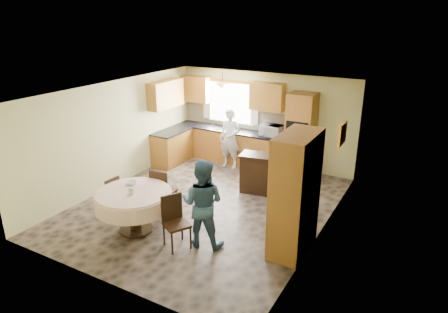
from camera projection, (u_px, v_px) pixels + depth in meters
floor at (206, 205)px, 8.70m from camera, size 5.00×6.00×0.01m
ceiling at (204, 91)px, 7.85m from camera, size 5.00×6.00×0.01m
wall_back at (264, 119)px, 10.74m from camera, size 5.00×0.02×2.50m
wall_front at (97, 210)px, 5.82m from camera, size 5.00×0.02×2.50m
wall_left at (115, 134)px, 9.42m from camera, size 0.02×6.00×2.50m
wall_right at (324, 174)px, 7.13m from camera, size 0.02×6.00×2.50m
window at (231, 103)px, 11.06m from camera, size 1.40×0.03×1.10m
curtain_left at (207, 98)px, 11.34m from camera, size 0.22×0.02×1.15m
curtain_right at (255, 104)px, 10.66m from camera, size 0.22×0.02×1.15m
base_cab_back at (231, 146)px, 11.16m from camera, size 3.30×0.60×0.88m
counter_back at (231, 130)px, 11.00m from camera, size 3.30×0.64×0.04m
base_cab_left at (172, 147)px, 11.04m from camera, size 0.60×1.20×0.88m
counter_left at (172, 131)px, 10.88m from camera, size 0.64×1.20×0.04m
backsplash at (236, 118)px, 11.14m from camera, size 3.30×0.02×0.55m
wall_cab_left at (196, 89)px, 11.32m from camera, size 0.85×0.33×0.72m
wall_cab_right at (267, 97)px, 10.31m from camera, size 0.90×0.33×0.72m
wall_cab_side at (166, 94)px, 10.60m from camera, size 0.33×1.20×0.72m
oven_tower at (300, 135)px, 10.02m from camera, size 0.66×0.62×2.12m
oven_upper at (297, 131)px, 9.70m from camera, size 0.56×0.01×0.45m
oven_lower at (295, 150)px, 9.87m from camera, size 0.56×0.01×0.45m
pendant at (222, 87)px, 10.49m from camera, size 0.36×0.36×0.18m
sideboard at (266, 175)px, 9.17m from camera, size 1.27×0.69×0.86m
space_heater at (280, 196)px, 8.47m from camera, size 0.46×0.36×0.57m
cupboard at (295, 194)px, 6.75m from camera, size 0.56×1.12×2.14m
dining_table at (134, 200)px, 7.49m from camera, size 1.44×1.44×0.82m
chair_left at (110, 195)px, 8.05m from camera, size 0.40×0.40×0.88m
chair_back at (162, 189)px, 8.18m from camera, size 0.47×0.47×0.99m
chair_right at (175, 219)px, 7.06m from camera, size 0.57×0.57×0.96m
framed_picture at (342, 134)px, 8.09m from camera, size 0.06×0.55×0.46m
microwave at (272, 131)px, 10.33m from camera, size 0.59×0.42×0.31m
person_sink at (230, 138)px, 10.61m from camera, size 0.60×0.41×1.60m
person_dining at (203, 203)px, 6.99m from camera, size 0.90×0.77×1.62m
bowl_sideboard at (256, 155)px, 9.14m from camera, size 0.29×0.29×0.05m
bottle_sideboard at (280, 154)px, 8.83m from camera, size 0.15×0.15×0.30m
cup_table at (131, 192)px, 7.30m from camera, size 0.13×0.13×0.09m
bowl_table at (131, 183)px, 7.73m from camera, size 0.22×0.22×0.06m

